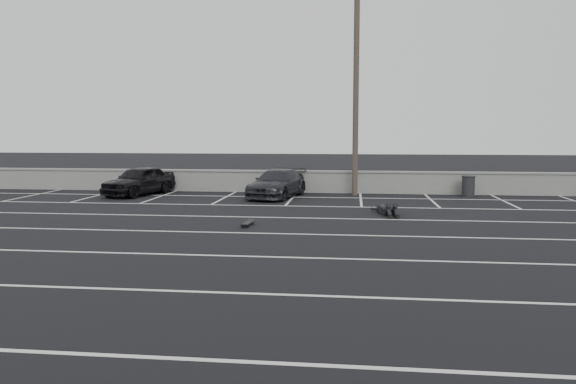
# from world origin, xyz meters

# --- Properties ---
(ground) EXTENTS (120.00, 120.00, 0.00)m
(ground) POSITION_xyz_m (0.00, 0.00, 0.00)
(ground) COLOR black
(ground) RESTS_ON ground
(seawall) EXTENTS (50.00, 0.45, 1.06)m
(seawall) POSITION_xyz_m (0.00, 14.00, 0.55)
(seawall) COLOR gray
(seawall) RESTS_ON ground
(stall_lines) EXTENTS (36.00, 20.05, 0.01)m
(stall_lines) POSITION_xyz_m (-0.08, 4.41, 0.00)
(stall_lines) COLOR silver
(stall_lines) RESTS_ON ground
(car_left) EXTENTS (2.71, 4.24, 1.34)m
(car_left) POSITION_xyz_m (-9.15, 12.00, 0.67)
(car_left) COLOR black
(car_left) RESTS_ON ground
(car_right) EXTENTS (2.59, 4.52, 1.23)m
(car_right) POSITION_xyz_m (-2.71, 11.87, 0.62)
(car_right) COLOR #222228
(car_right) RESTS_ON ground
(utility_pole) EXTENTS (1.30, 0.26, 9.78)m
(utility_pole) POSITION_xyz_m (0.74, 13.20, 4.95)
(utility_pole) COLOR #4C4238
(utility_pole) RESTS_ON ground
(trash_bin) EXTENTS (0.71, 0.71, 0.94)m
(trash_bin) POSITION_xyz_m (5.82, 13.12, 0.48)
(trash_bin) COLOR black
(trash_bin) RESTS_ON ground
(person) EXTENTS (1.77, 2.82, 0.50)m
(person) POSITION_xyz_m (1.84, 7.42, 0.25)
(person) COLOR black
(person) RESTS_ON ground
(skateboard) EXTENTS (0.29, 0.86, 0.10)m
(skateboard) POSITION_xyz_m (-2.61, 4.24, 0.08)
(skateboard) COLOR black
(skateboard) RESTS_ON ground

